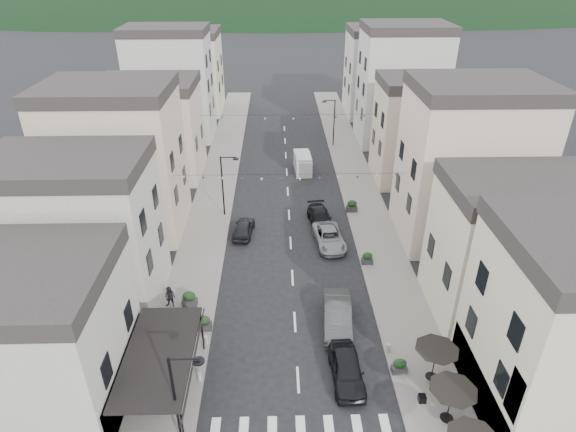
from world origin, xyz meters
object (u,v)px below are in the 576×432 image
object	(u,v)px
parked_car_c	(329,237)
parked_car_e	(243,228)
parked_car_b	(337,316)
delivery_van	(303,162)
parked_car_d	(320,218)
pedestrian_a	(187,317)
pedestrian_b	(170,297)
parked_car_a	(347,369)

from	to	relation	value
parked_car_c	parked_car_e	size ratio (longest dim) A/B	1.26
parked_car_b	parked_car_c	bearing A→B (deg)	91.68
parked_car_b	parked_car_e	world-z (taller)	parked_car_b
parked_car_e	delivery_van	xyz separation A→B (m)	(5.90, 13.80, 0.36)
delivery_van	parked_car_b	bearing A→B (deg)	-90.37
parked_car_d	delivery_van	xyz separation A→B (m)	(-1.00, 12.19, 0.35)
parked_car_e	pedestrian_a	bearing A→B (deg)	82.40
pedestrian_a	parked_car_c	bearing A→B (deg)	31.45
parked_car_b	parked_car_e	distance (m)	13.76
pedestrian_b	delivery_van	bearing A→B (deg)	78.53
delivery_van	parked_car_c	bearing A→B (deg)	-87.23
delivery_van	parked_car_a	bearing A→B (deg)	-90.66
delivery_van	pedestrian_b	size ratio (longest dim) A/B	2.69
parked_car_d	pedestrian_a	distance (m)	16.82
parked_car_a	parked_car_b	bearing A→B (deg)	88.40
parked_car_a	parked_car_e	bearing A→B (deg)	110.87
pedestrian_b	pedestrian_a	bearing A→B (deg)	-43.03
parked_car_c	pedestrian_a	xyz separation A→B (m)	(-10.39, -10.18, 0.33)
parked_car_b	delivery_van	size ratio (longest dim) A/B	1.14
parked_car_d	parked_car_e	xyz separation A→B (m)	(-6.90, -1.61, -0.00)
delivery_van	pedestrian_b	bearing A→B (deg)	-116.43
parked_car_a	pedestrian_b	bearing A→B (deg)	147.81
parked_car_c	parked_car_e	bearing A→B (deg)	160.16
parked_car_b	parked_car_e	size ratio (longest dim) A/B	1.29
parked_car_d	pedestrian_a	xyz separation A→B (m)	(-9.93, -13.57, 0.35)
delivery_van	pedestrian_a	distance (m)	27.27
parked_car_a	parked_car_c	distance (m)	14.69
parked_car_a	parked_car_d	xyz separation A→B (m)	(-0.03, 18.08, -0.08)
parked_car_b	parked_car_e	xyz separation A→B (m)	(-6.90, 11.90, -0.17)
parked_car_d	parked_car_e	distance (m)	7.08
parked_car_a	parked_car_c	bearing A→B (deg)	86.36
parked_car_d	delivery_van	size ratio (longest dim) A/B	1.05
parked_car_a	parked_car_d	world-z (taller)	parked_car_a
parked_car_a	pedestrian_a	world-z (taller)	pedestrian_a
parked_car_d	pedestrian_b	bearing A→B (deg)	-142.14
parked_car_e	pedestrian_b	size ratio (longest dim) A/B	2.39
parked_car_d	pedestrian_b	size ratio (longest dim) A/B	2.83
parked_car_d	pedestrian_b	xyz separation A→B (m)	(-11.42, -11.40, 0.27)
pedestrian_a	parked_car_a	bearing A→B (deg)	-37.33
parked_car_a	pedestrian_b	world-z (taller)	pedestrian_b
parked_car_b	pedestrian_b	world-z (taller)	pedestrian_b
parked_car_c	parked_car_d	distance (m)	3.43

